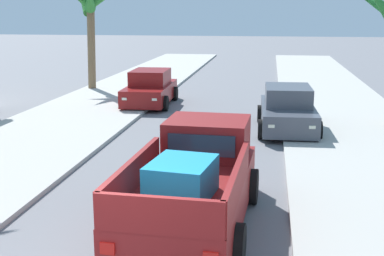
# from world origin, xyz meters

# --- Properties ---
(sidewalk_left) EXTENTS (4.76, 60.00, 0.12)m
(sidewalk_left) POSITION_xyz_m (-5.10, 12.00, 0.06)
(sidewalk_left) COLOR #B2AFA8
(sidewalk_left) RESTS_ON ground
(sidewalk_right) EXTENTS (4.76, 60.00, 0.12)m
(sidewalk_right) POSITION_xyz_m (5.10, 12.00, 0.06)
(sidewalk_right) COLOR #B2AFA8
(sidewalk_right) RESTS_ON ground
(curb_left) EXTENTS (0.16, 60.00, 0.10)m
(curb_left) POSITION_xyz_m (-4.12, 12.00, 0.05)
(curb_left) COLOR silver
(curb_left) RESTS_ON ground
(curb_right) EXTENTS (0.16, 60.00, 0.10)m
(curb_right) POSITION_xyz_m (4.12, 12.00, 0.05)
(curb_right) COLOR silver
(curb_right) RESTS_ON ground
(pickup_truck) EXTENTS (2.38, 5.29, 1.80)m
(pickup_truck) POSITION_xyz_m (0.89, 3.66, 0.81)
(pickup_truck) COLOR maroon
(pickup_truck) RESTS_ON ground
(car_left_near) EXTENTS (2.13, 4.31, 1.54)m
(car_left_near) POSITION_xyz_m (2.88, 12.10, 0.71)
(car_left_near) COLOR #474C56
(car_left_near) RESTS_ON ground
(car_left_mid) EXTENTS (2.11, 4.30, 1.54)m
(car_left_mid) POSITION_xyz_m (-2.96, 16.24, 0.71)
(car_left_mid) COLOR maroon
(car_left_mid) RESTS_ON ground
(palm_tree_right_back) EXTENTS (3.73, 3.47, 5.48)m
(palm_tree_right_back) POSITION_xyz_m (-7.00, 20.08, 4.40)
(palm_tree_right_back) COLOR brown
(palm_tree_right_back) RESTS_ON ground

